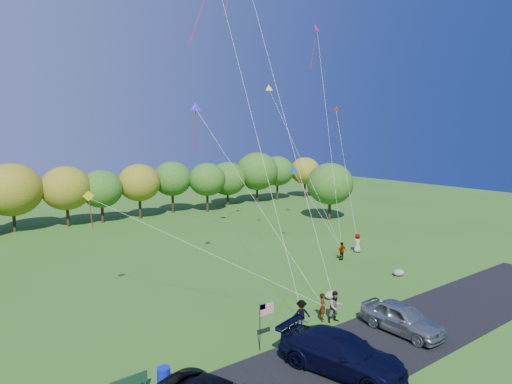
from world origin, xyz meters
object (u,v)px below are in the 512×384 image
Objects in this scene: minivan_silver at (402,318)px; flyer_d at (342,251)px; flyer_c at (301,314)px; flyer_e at (357,243)px; minivan_navy at (341,353)px; flyer_b at (335,307)px; trash_barrel at (164,377)px; flyer_a at (323,307)px.

flyer_d is at bearing 55.86° from minivan_silver.
flyer_c is 18.23m from flyer_e.
minivan_silver is at bearing -7.30° from minivan_navy.
trash_barrel is (-11.54, -0.17, -0.51)m from flyer_b.
minivan_navy is 6.89× the size of trash_barrel.
minivan_navy is at bearing -171.83° from minivan_silver.
flyer_a is at bearing 37.90° from minivan_navy.
minivan_navy is 3.28× the size of flyer_b.
flyer_c is at bearing 58.82° from flyer_e.
flyer_e is (14.06, 9.18, 0.03)m from flyer_a.
flyer_a is at bearing 145.15° from flyer_b.
flyer_a is (3.65, 4.83, -0.11)m from minivan_navy.
flyer_c reaches higher than flyer_d.
flyer_b is 2.10× the size of trash_barrel.
flyer_a is 1.90× the size of trash_barrel.
trash_barrel is at bearing -163.66° from flyer_b.
flyer_b is at bearing 0.82° from trash_barrel.
minivan_navy is 6.05m from flyer_a.
flyer_e is at bearing -164.81° from flyer_d.
flyer_e is (3.16, 0.88, 0.09)m from flyer_d.
flyer_a is at bearing 121.57° from minivan_silver.
minivan_silver is (6.06, 0.82, -0.07)m from minivan_navy.
flyer_c is 0.93× the size of flyer_e.
minivan_silver reaches higher than flyer_c.
flyer_e reaches higher than minivan_silver.
minivan_navy is at bearing -174.58° from flyer_a.
minivan_silver is 5.46× the size of trash_barrel.
flyer_e reaches higher than flyer_a.
flyer_b is 16.72m from flyer_e.
flyer_a is 0.78m from flyer_b.
flyer_a is 0.90× the size of flyer_b.
flyer_d is (8.48, 12.31, -0.10)m from minivan_silver.
trash_barrel is at bearing 36.36° from flyer_c.
minivan_silver is 5.81m from flyer_c.
trash_barrel is (-11.05, -0.76, -0.41)m from flyer_a.
minivan_silver is 17.59m from flyer_e.
trash_barrel is at bearing 22.08° from flyer_d.
minivan_navy is 5.92m from flyer_b.
flyer_b reaches higher than flyer_c.
minivan_navy reaches higher than flyer_c.
flyer_b is 1.18× the size of flyer_d.
minivan_silver is 14.95m from flyer_d.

